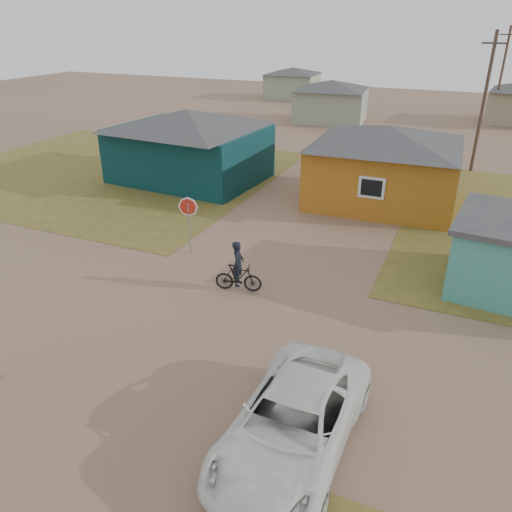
% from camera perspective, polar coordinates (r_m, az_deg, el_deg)
% --- Properties ---
extents(ground, '(120.00, 120.00, 0.00)m').
position_cam_1_polar(ground, '(15.39, -5.50, -8.66)').
color(ground, '#8D6951').
extents(grass_nw, '(20.00, 18.00, 0.00)m').
position_cam_1_polar(grass_nw, '(32.66, -16.32, 9.35)').
color(grass_nw, olive).
rests_on(grass_nw, ground).
extents(house_teal, '(8.93, 7.08, 4.00)m').
position_cam_1_polar(house_teal, '(29.42, -7.64, 12.54)').
color(house_teal, '#082B2F').
rests_on(house_teal, ground).
extents(house_yellow, '(7.72, 6.76, 3.90)m').
position_cam_1_polar(house_yellow, '(26.15, 14.52, 10.18)').
color(house_yellow, '#AD671A').
rests_on(house_yellow, ground).
extents(house_pale_west, '(7.04, 6.15, 3.60)m').
position_cam_1_polar(house_pale_west, '(47.16, 8.56, 17.18)').
color(house_pale_west, gray).
rests_on(house_pale_west, ground).
extents(house_pale_north, '(6.28, 5.81, 3.40)m').
position_cam_1_polar(house_pale_north, '(60.92, 4.19, 19.17)').
color(house_pale_north, gray).
rests_on(house_pale_north, ground).
extents(utility_pole_near, '(1.40, 0.20, 8.00)m').
position_cam_1_polar(utility_pole_near, '(33.29, 24.58, 15.73)').
color(utility_pole_near, '#4D392E').
rests_on(utility_pole_near, ground).
extents(utility_pole_far, '(1.40, 0.20, 8.00)m').
position_cam_1_polar(utility_pole_far, '(49.21, 26.22, 18.02)').
color(utility_pole_far, '#4D392E').
rests_on(utility_pole_far, ground).
extents(stop_sign, '(0.78, 0.17, 2.41)m').
position_cam_1_polar(stop_sign, '(19.62, -7.73, 4.94)').
color(stop_sign, gray).
rests_on(stop_sign, ground).
extents(cyclist, '(1.71, 0.84, 1.86)m').
position_cam_1_polar(cyclist, '(17.19, -2.04, -1.96)').
color(cyclist, black).
rests_on(cyclist, ground).
extents(vehicle, '(2.50, 5.27, 1.46)m').
position_cam_1_polar(vehicle, '(11.39, 4.20, -18.53)').
color(vehicle, white).
rests_on(vehicle, ground).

